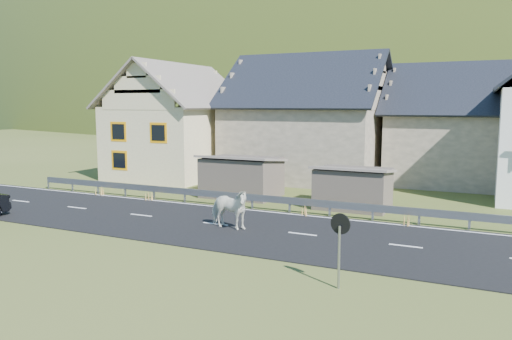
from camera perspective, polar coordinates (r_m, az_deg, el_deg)
The scene contains 13 objects.
ground at distance 21.82m, azimuth -4.65°, elevation -6.26°, with size 160.00×160.00×0.00m, color #354616.
road at distance 21.81m, azimuth -4.65°, elevation -6.21°, with size 60.00×7.00×0.04m, color black.
lane_markings at distance 21.81m, azimuth -4.65°, elevation -6.14°, with size 60.00×6.60×0.01m, color silver.
guardrail at distance 24.89m, azimuth -0.44°, elevation -3.19°, with size 28.10×0.09×0.75m.
shed_left at distance 28.16m, azimuth -1.63°, elevation -0.83°, with size 4.30×3.30×2.40m, color brown.
shed_right at distance 25.46m, azimuth 11.03°, elevation -2.09°, with size 3.80×2.90×2.20m, color brown.
house_cream at distance 36.69m, azimuth -8.99°, elevation 6.13°, with size 7.80×9.80×8.30m.
house_stone_a at distance 35.32m, azimuth 6.10°, elevation 6.58°, with size 10.80×9.80×8.90m.
house_stone_b at distance 35.41m, azimuth 22.74°, elevation 5.40°, with size 9.80×8.80×8.10m.
mountain at distance 200.03m, azimuth 23.40°, elevation -0.33°, with size 440.00×280.00×260.00m, color #23380E.
conifer_patch at distance 144.15m, azimuth -1.88°, elevation 7.85°, with size 76.00×50.00×28.00m, color black.
horse at distance 20.79m, azimuth -3.16°, elevation -4.41°, with size 2.03×0.92×1.71m, color silver.
traffic_mirror at distance 14.30m, azimuth 9.60°, elevation -7.17°, with size 0.60×0.21×2.17m.
Camera 1 is at (10.59, -18.36, 5.19)m, focal length 35.00 mm.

